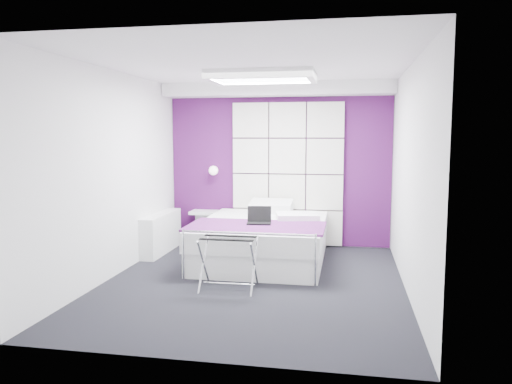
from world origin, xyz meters
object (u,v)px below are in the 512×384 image
at_px(wall_lamp, 214,170).
at_px(bed, 263,239).
at_px(radiator, 161,233).
at_px(laptop, 260,219).
at_px(luggage_rack, 229,263).
at_px(nightstand, 204,212).

distance_m(wall_lamp, bed, 1.67).
height_order(radiator, laptop, laptop).
bearing_deg(laptop, radiator, 151.92).
xyz_separation_m(wall_lamp, radiator, (-0.64, -0.76, -0.92)).
distance_m(luggage_rack, laptop, 1.07).
height_order(bed, luggage_rack, bed).
distance_m(wall_lamp, laptop, 1.81).
relative_size(radiator, nightstand, 2.80).
relative_size(wall_lamp, radiator, 0.12).
distance_m(nightstand, luggage_rack, 2.56).
xyz_separation_m(bed, luggage_rack, (-0.17, -1.39, -0.01)).
height_order(wall_lamp, bed, wall_lamp).
distance_m(bed, laptop, 0.53).
relative_size(radiator, laptop, 3.76).
xyz_separation_m(radiator, laptop, (1.65, -0.64, 0.37)).
bearing_deg(laptop, wall_lamp, 118.83).
distance_m(wall_lamp, nightstand, 0.72).
bearing_deg(nightstand, bed, -39.72).
relative_size(radiator, bed, 0.55).
bearing_deg(nightstand, laptop, -49.09).
distance_m(wall_lamp, luggage_rack, 2.69).
bearing_deg(radiator, bed, -8.41).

